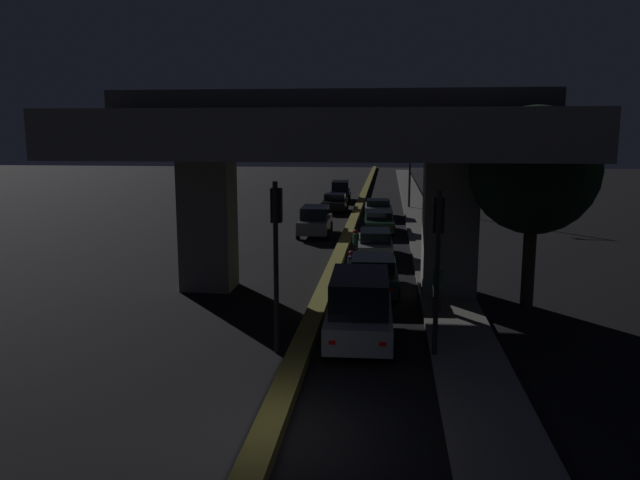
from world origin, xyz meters
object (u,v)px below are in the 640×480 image
Objects in this scene: car_silver_lead at (360,308)px; car_silver_third at (375,243)px; motorcycle_blue_filtering_near at (337,319)px; traffic_light_right_of_median at (438,245)px; motorcycle_red_filtering_mid at (352,268)px; car_silver_fifth at (378,208)px; motorcycle_black_filtering_far at (356,245)px; car_grey_lead_oncoming at (315,220)px; pedestrian_on_sidewalk at (438,288)px; street_lamp at (407,155)px; car_dark_green_fourth at (379,221)px; traffic_light_left_of_median at (276,237)px; car_dark_blue_third_oncoming at (340,190)px; car_dark_green_second at (373,273)px; car_black_second_oncoming at (335,203)px.

car_silver_lead reaches higher than car_silver_third.
traffic_light_right_of_median is at bearing -117.91° from motorcycle_blue_filtering_near.
motorcycle_red_filtering_mid is at bearing -1.21° from motorcycle_blue_filtering_near.
traffic_light_right_of_median is 2.49× the size of motorcycle_red_filtering_mid.
traffic_light_right_of_median reaches higher than car_silver_fifth.
motorcycle_blue_filtering_near is 1.04× the size of motorcycle_black_filtering_far.
car_grey_lead_oncoming is at bearing 155.05° from car_silver_fifth.
motorcycle_red_filtering_mid is at bearing 177.83° from motorcycle_black_filtering_far.
motorcycle_blue_filtering_near is (-2.84, 1.44, -2.61)m from traffic_light_right_of_median.
pedestrian_on_sidewalk is (2.36, -9.70, 0.20)m from car_silver_third.
street_lamp reaches higher than car_silver_third.
traffic_light_left_of_median is at bearing 171.53° from car_dark_green_fourth.
car_dark_blue_third_oncoming is (-5.68, 39.99, -2.23)m from traffic_light_right_of_median.
car_dark_blue_third_oncoming is (-3.79, 32.86, 0.21)m from car_dark_green_second.
car_silver_third is at bearing -95.80° from street_lamp.
street_lamp is 1.71× the size of car_dark_blue_third_oncoming.
car_dark_green_fourth is (0.08, 7.86, -0.01)m from car_silver_third.
car_silver_third is 0.98m from motorcycle_black_filtering_far.
motorcycle_blue_filtering_near is at bearing 153.11° from traffic_light_right_of_median.
car_grey_lead_oncoming is 17.13m from pedestrian_on_sidewalk.
car_grey_lead_oncoming is (-1.30, 20.36, -2.42)m from traffic_light_left_of_median.
car_grey_lead_oncoming is at bearing 9.41° from car_silver_lead.
car_black_second_oncoming is 2.66× the size of pedestrian_on_sidewalk.
street_lamp is at bearing -22.96° from car_silver_fifth.
car_dark_blue_third_oncoming is (0.04, 19.63, 0.05)m from car_grey_lead_oncoming.
car_dark_blue_third_oncoming is 38.66m from motorcycle_blue_filtering_near.
car_dark_green_fourth is 1.14× the size of car_silver_fifth.
street_lamp is at bearing 44.45° from car_dark_blue_third_oncoming.
traffic_light_right_of_median is 1.00× the size of car_dark_green_second.
pedestrian_on_sidewalk is at bearing -49.01° from motorcycle_blue_filtering_near.
car_silver_third reaches higher than car_silver_fifth.
car_dark_green_fourth is at bearing -3.71° from motorcycle_blue_filtering_near.
motorcycle_blue_filtering_near is (-2.97, -33.15, -3.82)m from street_lamp.
motorcycle_red_filtering_mid is at bearing 4.01° from car_silver_lead.
car_black_second_oncoming reaches higher than car_dark_green_fourth.
car_dark_blue_third_oncoming is (-5.81, 5.40, -3.44)m from street_lamp.
traffic_light_left_of_median is at bearing 167.80° from car_silver_third.
car_dark_green_fourth is at bearing 97.39° from pedestrian_on_sidewalk.
car_dark_blue_third_oncoming is (-0.18, 8.08, 0.24)m from car_black_second_oncoming.
car_dark_blue_third_oncoming is (-3.80, 18.07, 0.26)m from car_dark_green_fourth.
car_black_second_oncoming is 2.23× the size of motorcycle_red_filtering_mid.
street_lamp is (0.13, 34.59, 1.21)m from traffic_light_right_of_median.
street_lamp reaches higher than car_dark_blue_third_oncoming.
car_dark_green_fourth is at bearing -99.00° from street_lamp.
car_silver_lead reaches higher than car_dark_blue_third_oncoming.
car_black_second_oncoming is 17.90m from motorcycle_black_filtering_far.
car_silver_fifth is 2.32× the size of motorcycle_black_filtering_far.
car_silver_lead is 0.91× the size of car_grey_lead_oncoming.
car_dark_green_fourth is (-2.01, -12.67, -3.70)m from street_lamp.
street_lamp is 20.97m from car_silver_third.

